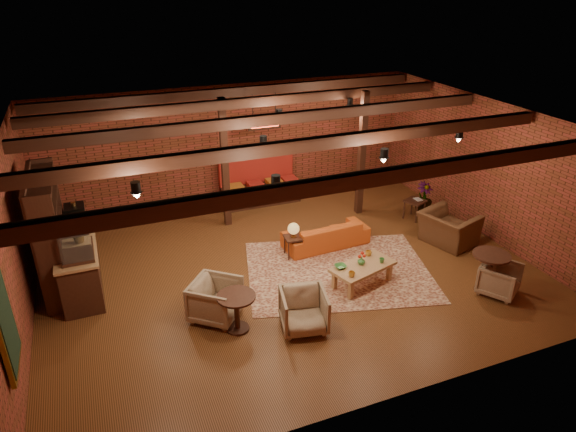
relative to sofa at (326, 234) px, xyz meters
name	(u,v)px	position (x,y,z in m)	size (l,w,h in m)	color
floor	(288,269)	(-1.21, -0.67, -0.29)	(10.00, 10.00, 0.00)	#3A250E
ceiling	(288,123)	(-1.21, -0.67, 2.91)	(10.00, 8.00, 0.02)	black
wall_back	(233,145)	(-1.21, 3.33, 1.31)	(10.00, 0.02, 3.20)	brown
wall_front	(397,311)	(-1.21, -4.67, 1.31)	(10.00, 0.02, 3.20)	brown
wall_left	(13,245)	(-6.21, -0.67, 1.31)	(0.02, 8.00, 3.20)	brown
wall_right	(486,169)	(3.79, -0.67, 1.31)	(0.02, 8.00, 3.20)	brown
ceiling_beams	(288,129)	(-1.21, -0.67, 2.79)	(9.80, 6.40, 0.22)	black
ceiling_pipe	(261,121)	(-1.21, 0.93, 2.56)	(0.12, 0.12, 9.60)	black
post_left	(225,164)	(-1.81, 1.93, 1.31)	(0.16, 0.16, 3.20)	black
post_right	(362,155)	(1.59, 1.33, 1.31)	(0.16, 0.16, 3.20)	black
service_counter	(77,250)	(-5.31, 0.33, 0.51)	(0.80, 2.50, 1.60)	black
plant_counter	(78,226)	(-5.21, 0.53, 0.93)	(0.35, 0.39, 0.30)	#337F33
shelving_hutch	(51,233)	(-5.71, 0.43, 0.91)	(0.52, 2.00, 2.40)	black
chalkboard_menu	(5,323)	(-6.14, -2.97, 1.31)	(0.08, 0.96, 1.46)	black
banquette	(260,186)	(-0.61, 2.88, 0.21)	(2.10, 0.70, 1.00)	#A7231B
service_sign	(264,123)	(-0.61, 2.43, 2.06)	(0.86, 0.06, 0.30)	#F93618
ceiling_spotlights	(288,141)	(-1.21, -0.67, 2.57)	(6.40, 4.40, 0.28)	black
rug	(338,271)	(-0.24, -1.14, -0.28)	(3.81, 2.92, 0.01)	maroon
sofa	(326,234)	(0.00, 0.00, 0.00)	(1.98, 0.77, 0.58)	#BF4E1A
coffee_table	(362,267)	(-0.04, -1.77, 0.11)	(1.45, 1.00, 0.70)	#A06E4B
side_table_lamp	(294,231)	(-0.89, -0.19, 0.33)	(0.42, 0.42, 0.82)	black
round_table_left	(237,307)	(-2.80, -2.23, 0.19)	(0.68, 0.68, 0.71)	black
armchair_a	(216,298)	(-3.06, -1.76, 0.13)	(0.82, 0.77, 0.84)	beige
armchair_b	(304,309)	(-1.69, -2.63, 0.12)	(0.79, 0.74, 0.81)	beige
armchair_right	(449,223)	(2.70, -0.95, 0.22)	(1.17, 0.76, 1.02)	brown
side_table_book	(415,202)	(2.74, 0.46, 0.18)	(0.60, 0.60, 0.53)	black
round_table_right	(490,267)	(2.15, -2.91, 0.27)	(0.72, 0.72, 0.84)	black
armchair_far	(500,278)	(2.32, -3.05, 0.07)	(0.70, 0.65, 0.72)	beige
plant_tall	(427,169)	(3.19, 0.73, 0.92)	(1.36, 1.36, 2.43)	#4C7F4C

